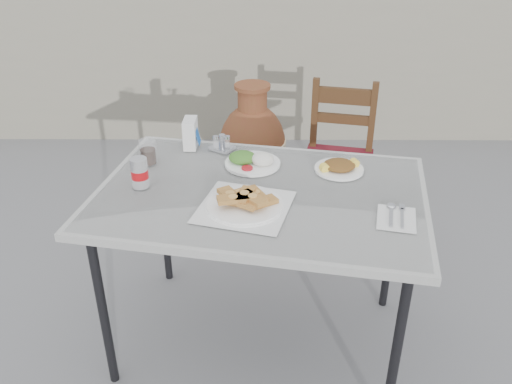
{
  "coord_description": "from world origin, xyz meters",
  "views": [
    {
      "loc": [
        0.13,
        -1.9,
        1.87
      ],
      "look_at": [
        0.11,
        0.07,
        0.77
      ],
      "focal_mm": 38.0,
      "sensor_mm": 36.0,
      "label": 1
    }
  ],
  "objects_px": {
    "cafe_table": "(261,202)",
    "pide_plate": "(245,200)",
    "napkin_holder": "(191,133)",
    "condiment_caddy": "(222,145)",
    "terracotta_urn": "(253,145)",
    "soda_can": "(140,173)",
    "salad_chopped_plate": "(339,167)",
    "cola_glass": "(148,153)",
    "chair": "(338,158)",
    "salad_rice_plate": "(252,160)"
  },
  "relations": [
    {
      "from": "salad_rice_plate",
      "to": "cola_glass",
      "type": "relative_size",
      "value": 2.26
    },
    {
      "from": "salad_chopped_plate",
      "to": "cola_glass",
      "type": "relative_size",
      "value": 1.96
    },
    {
      "from": "napkin_holder",
      "to": "terracotta_urn",
      "type": "bearing_deg",
      "value": 76.07
    },
    {
      "from": "salad_rice_plate",
      "to": "soda_can",
      "type": "relative_size",
      "value": 1.96
    },
    {
      "from": "condiment_caddy",
      "to": "terracotta_urn",
      "type": "xyz_separation_m",
      "value": [
        0.13,
        1.04,
        -0.47
      ]
    },
    {
      "from": "cafe_table",
      "to": "pide_plate",
      "type": "relative_size",
      "value": 3.56
    },
    {
      "from": "salad_chopped_plate",
      "to": "chair",
      "type": "xyz_separation_m",
      "value": [
        0.13,
        0.83,
        -0.35
      ]
    },
    {
      "from": "soda_can",
      "to": "salad_chopped_plate",
      "type": "bearing_deg",
      "value": 10.28
    },
    {
      "from": "salad_chopped_plate",
      "to": "chair",
      "type": "bearing_deg",
      "value": 81.18
    },
    {
      "from": "pide_plate",
      "to": "salad_rice_plate",
      "type": "relative_size",
      "value": 1.68
    },
    {
      "from": "napkin_holder",
      "to": "condiment_caddy",
      "type": "relative_size",
      "value": 1.03
    },
    {
      "from": "cafe_table",
      "to": "salad_rice_plate",
      "type": "bearing_deg",
      "value": 99.29
    },
    {
      "from": "cola_glass",
      "to": "chair",
      "type": "bearing_deg",
      "value": 38.19
    },
    {
      "from": "salad_rice_plate",
      "to": "terracotta_urn",
      "type": "bearing_deg",
      "value": 90.61
    },
    {
      "from": "soda_can",
      "to": "chair",
      "type": "distance_m",
      "value": 1.43
    },
    {
      "from": "cafe_table",
      "to": "terracotta_urn",
      "type": "bearing_deg",
      "value": 92.03
    },
    {
      "from": "pide_plate",
      "to": "terracotta_urn",
      "type": "bearing_deg",
      "value": 89.61
    },
    {
      "from": "terracotta_urn",
      "to": "salad_chopped_plate",
      "type": "bearing_deg",
      "value": -72.64
    },
    {
      "from": "pide_plate",
      "to": "condiment_caddy",
      "type": "distance_m",
      "value": 0.54
    },
    {
      "from": "pide_plate",
      "to": "soda_can",
      "type": "height_order",
      "value": "soda_can"
    },
    {
      "from": "cafe_table",
      "to": "napkin_holder",
      "type": "bearing_deg",
      "value": 127.61
    },
    {
      "from": "salad_rice_plate",
      "to": "condiment_caddy",
      "type": "relative_size",
      "value": 1.83
    },
    {
      "from": "condiment_caddy",
      "to": "chair",
      "type": "distance_m",
      "value": 0.97
    },
    {
      "from": "pide_plate",
      "to": "chair",
      "type": "relative_size",
      "value": 0.45
    },
    {
      "from": "salad_chopped_plate",
      "to": "soda_can",
      "type": "bearing_deg",
      "value": -169.72
    },
    {
      "from": "cola_glass",
      "to": "chair",
      "type": "distance_m",
      "value": 1.29
    },
    {
      "from": "condiment_caddy",
      "to": "pide_plate",
      "type": "bearing_deg",
      "value": -77.31
    },
    {
      "from": "salad_chopped_plate",
      "to": "condiment_caddy",
      "type": "xyz_separation_m",
      "value": [
        -0.52,
        0.21,
        0.01
      ]
    },
    {
      "from": "condiment_caddy",
      "to": "chair",
      "type": "relative_size",
      "value": 0.15
    },
    {
      "from": "soda_can",
      "to": "salad_rice_plate",
      "type": "bearing_deg",
      "value": 24.11
    },
    {
      "from": "soda_can",
      "to": "condiment_caddy",
      "type": "bearing_deg",
      "value": 49.58
    },
    {
      "from": "soda_can",
      "to": "chair",
      "type": "relative_size",
      "value": 0.14
    },
    {
      "from": "salad_rice_plate",
      "to": "condiment_caddy",
      "type": "xyz_separation_m",
      "value": [
        -0.14,
        0.16,
        0.0
      ]
    },
    {
      "from": "condiment_caddy",
      "to": "cafe_table",
      "type": "bearing_deg",
      "value": -65.44
    },
    {
      "from": "napkin_holder",
      "to": "condiment_caddy",
      "type": "bearing_deg",
      "value": -10.37
    },
    {
      "from": "soda_can",
      "to": "condiment_caddy",
      "type": "height_order",
      "value": "soda_can"
    },
    {
      "from": "salad_rice_plate",
      "to": "chair",
      "type": "distance_m",
      "value": 1.0
    },
    {
      "from": "cafe_table",
      "to": "soda_can",
      "type": "relative_size",
      "value": 11.69
    },
    {
      "from": "pide_plate",
      "to": "condiment_caddy",
      "type": "height_order",
      "value": "condiment_caddy"
    },
    {
      "from": "cola_glass",
      "to": "chair",
      "type": "relative_size",
      "value": 0.12
    },
    {
      "from": "cafe_table",
      "to": "pide_plate",
      "type": "xyz_separation_m",
      "value": [
        -0.06,
        -0.13,
        0.09
      ]
    },
    {
      "from": "cafe_table",
      "to": "condiment_caddy",
      "type": "bearing_deg",
      "value": 114.56
    },
    {
      "from": "chair",
      "to": "salad_rice_plate",
      "type": "bearing_deg",
      "value": -110.69
    },
    {
      "from": "pide_plate",
      "to": "soda_can",
      "type": "bearing_deg",
      "value": 159.08
    },
    {
      "from": "condiment_caddy",
      "to": "terracotta_urn",
      "type": "relative_size",
      "value": 0.17
    },
    {
      "from": "cola_glass",
      "to": "napkin_holder",
      "type": "distance_m",
      "value": 0.24
    },
    {
      "from": "cafe_table",
      "to": "chair",
      "type": "xyz_separation_m",
      "value": [
        0.47,
        1.01,
        -0.28
      ]
    },
    {
      "from": "salad_chopped_plate",
      "to": "soda_can",
      "type": "distance_m",
      "value": 0.84
    },
    {
      "from": "salad_chopped_plate",
      "to": "terracotta_urn",
      "type": "bearing_deg",
      "value": 107.36
    },
    {
      "from": "salad_chopped_plate",
      "to": "soda_can",
      "type": "xyz_separation_m",
      "value": [
        -0.83,
        -0.15,
        0.05
      ]
    }
  ]
}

